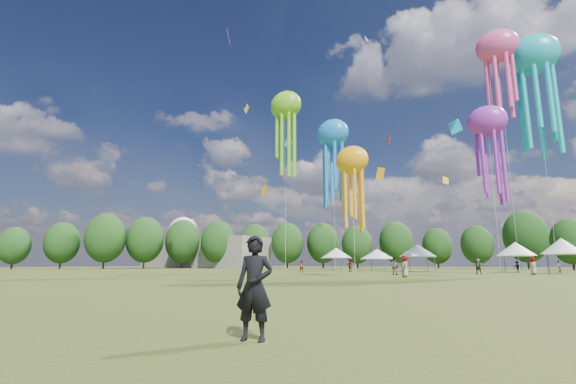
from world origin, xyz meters
The scene contains 10 objects.
ground centered at (0.00, 0.00, 0.00)m, with size 300.00×300.00×0.00m, color #384416.
observer_main centered at (8.33, -1.64, 0.83)m, with size 0.61×0.40×1.66m, color black.
spectator_near centered at (-2.76, 34.82, 0.93)m, with size 0.90×0.70×1.86m, color gray.
spectators_far centered at (2.33, 45.23, 0.89)m, with size 30.06×31.42×1.90m.
festival_tents centered at (-5.95, 56.71, 3.12)m, with size 39.60×10.82×4.32m.
show_kites centered at (0.65, 39.33, 19.10)m, with size 31.26×19.79×27.55m.
small_kites centered at (-0.48, 42.75, 29.56)m, with size 73.85×59.76×42.59m.
treeline centered at (-3.87, 62.51, 6.54)m, with size 201.57×95.24×13.43m.
hangar centered at (-72.00, 72.00, 4.00)m, with size 40.00×12.00×8.00m, color gray.
radome centered at (-88.00, 78.00, 9.99)m, with size 9.00×9.00×16.00m.
Camera 1 is at (12.51, -6.68, 1.20)m, focal length 24.68 mm.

